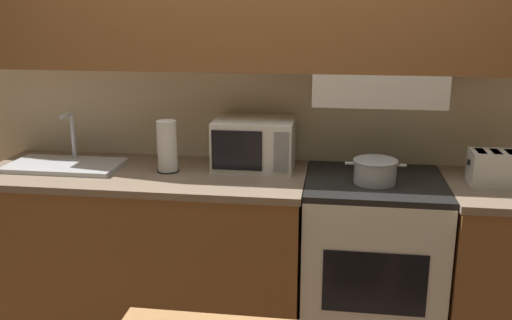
{
  "coord_description": "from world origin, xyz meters",
  "views": [
    {
      "loc": [
        0.41,
        -3.09,
        1.75
      ],
      "look_at": [
        0.05,
        -0.58,
        1.06
      ],
      "focal_mm": 40.0,
      "sensor_mm": 36.0,
      "label": 1
    }
  ],
  "objects_px": {
    "microwave": "(254,144)",
    "paper_towel_roll": "(167,147)",
    "sink_basin": "(65,164)",
    "toaster": "(502,168)",
    "cooking_pot": "(375,170)",
    "stove_range": "(370,263)"
  },
  "relations": [
    {
      "from": "microwave",
      "to": "stove_range",
      "type": "bearing_deg",
      "value": -12.51
    },
    {
      "from": "microwave",
      "to": "toaster",
      "type": "relative_size",
      "value": 1.36
    },
    {
      "from": "toaster",
      "to": "sink_basin",
      "type": "bearing_deg",
      "value": -179.75
    },
    {
      "from": "stove_range",
      "to": "paper_towel_roll",
      "type": "relative_size",
      "value": 3.38
    },
    {
      "from": "toaster",
      "to": "cooking_pot",
      "type": "bearing_deg",
      "value": -174.89
    },
    {
      "from": "sink_basin",
      "to": "paper_towel_roll",
      "type": "height_order",
      "value": "sink_basin"
    },
    {
      "from": "stove_range",
      "to": "microwave",
      "type": "relative_size",
      "value": 2.18
    },
    {
      "from": "microwave",
      "to": "sink_basin",
      "type": "bearing_deg",
      "value": -171.56
    },
    {
      "from": "stove_range",
      "to": "toaster",
      "type": "height_order",
      "value": "toaster"
    },
    {
      "from": "paper_towel_roll",
      "to": "sink_basin",
      "type": "bearing_deg",
      "value": -179.2
    },
    {
      "from": "cooking_pot",
      "to": "microwave",
      "type": "relative_size",
      "value": 0.71
    },
    {
      "from": "stove_range",
      "to": "paper_towel_roll",
      "type": "bearing_deg",
      "value": -179.91
    },
    {
      "from": "microwave",
      "to": "sink_basin",
      "type": "height_order",
      "value": "sink_basin"
    },
    {
      "from": "cooking_pot",
      "to": "sink_basin",
      "type": "xyz_separation_m",
      "value": [
        -1.63,
        0.04,
        -0.05
      ]
    },
    {
      "from": "sink_basin",
      "to": "microwave",
      "type": "bearing_deg",
      "value": 8.44
    },
    {
      "from": "cooking_pot",
      "to": "sink_basin",
      "type": "distance_m",
      "value": 1.63
    },
    {
      "from": "stove_range",
      "to": "sink_basin",
      "type": "xyz_separation_m",
      "value": [
        -1.63,
        -0.01,
        0.47
      ]
    },
    {
      "from": "cooking_pot",
      "to": "toaster",
      "type": "bearing_deg",
      "value": 5.11
    },
    {
      "from": "microwave",
      "to": "paper_towel_roll",
      "type": "bearing_deg",
      "value": -162.11
    },
    {
      "from": "sink_basin",
      "to": "cooking_pot",
      "type": "bearing_deg",
      "value": -1.54
    },
    {
      "from": "paper_towel_roll",
      "to": "toaster",
      "type": "bearing_deg",
      "value": 0.06
    },
    {
      "from": "sink_basin",
      "to": "paper_towel_roll",
      "type": "distance_m",
      "value": 0.58
    }
  ]
}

